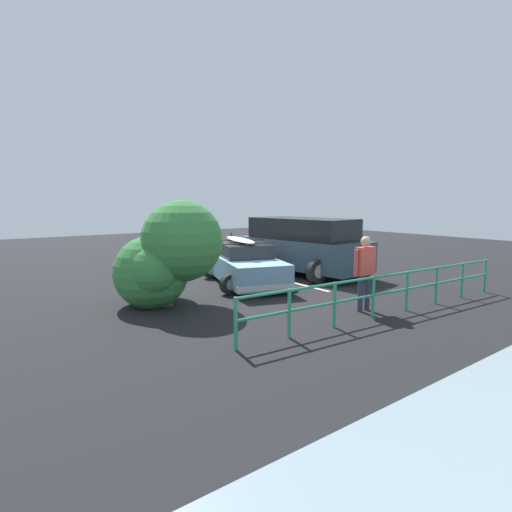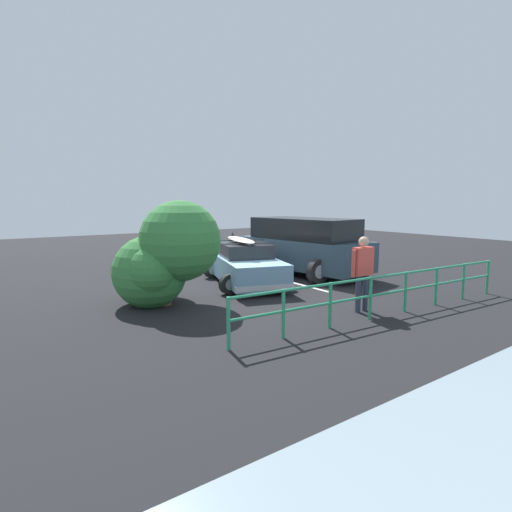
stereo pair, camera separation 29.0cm
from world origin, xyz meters
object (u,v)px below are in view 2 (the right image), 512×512
sedan_car (245,264)px  person_bystander (363,267)px  suv_car (304,245)px  bush_near_left (164,258)px

sedan_car → person_bystander: (-0.49, 4.28, 0.45)m
suv_car → person_bystander: (2.17, 4.51, 0.05)m
person_bystander → bush_near_left: 4.85m
sedan_car → bush_near_left: 3.24m
suv_car → bush_near_left: size_ratio=1.90×
sedan_car → bush_near_left: bearing=17.5°
suv_car → person_bystander: bearing=64.4°
suv_car → bush_near_left: 5.83m
sedan_car → bush_near_left: (3.04, 0.96, 0.57)m
bush_near_left → sedan_car: bearing=-162.5°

